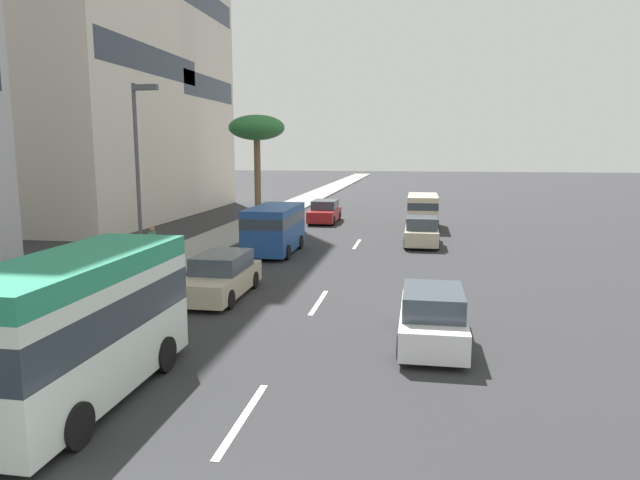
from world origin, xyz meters
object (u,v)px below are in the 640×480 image
Objects in this scene: car_lead at (422,232)px; van_fourth at (274,227)px; palm_tree at (257,130)px; car_fifth at (432,317)px; minibus_sixth at (78,323)px; car_second at (221,276)px; pedestrian_near_lamp at (153,244)px; street_lamp at (140,165)px; car_third at (325,212)px; van_seventh at (423,209)px.

van_fourth is at bearing 116.77° from car_lead.
palm_tree is (10.96, 3.96, 5.14)m from van_fourth.
car_lead is at bearing 0.81° from car_fifth.
car_lead is 0.67× the size of minibus_sixth.
car_second is 0.91× the size of van_fourth.
minibus_sixth is (-4.86, 7.32, 0.95)m from car_fifth.
car_fifth is at bearing 123.60° from minibus_sixth.
car_second is 0.63× the size of palm_tree.
car_fifth is at bearing -123.30° from pedestrian_near_lamp.
street_lamp is (4.31, 10.45, 3.92)m from car_fifth.
minibus_sixth is at bearing -161.12° from street_lamp.
van_fourth is 12.74m from palm_tree.
van_seventh reaches higher than car_third.
pedestrian_near_lamp is at bearing 179.00° from palm_tree.
street_lamp is (-18.93, 10.30, 3.39)m from van_seventh.
car_lead is 0.97× the size of car_fifth.
street_lamp is (-3.41, -1.33, 3.52)m from pedestrian_near_lamp.
palm_tree is at bearing 3.16° from street_lamp.
minibus_sixth is (-21.09, 7.09, 0.93)m from car_lead.
pedestrian_near_lamp is 16.65m from palm_tree.
minibus_sixth reaches higher than van_fourth.
car_fifth is (-3.87, -7.33, 0.00)m from car_second.
pedestrian_near_lamp reaches higher than car_second.
van_fourth reaches higher than pedestrian_near_lamp.
car_lead is 0.82× the size of van_fourth.
car_fifth is 23.25m from van_seventh.
car_third is 12.66m from van_fourth.
car_fifth is at bearing 31.09° from van_fourth.
van_seventh is at bearing 0.37° from car_fifth.
van_seventh is at bearing -28.56° from street_lamp.
car_lead is at bearing 116.77° from van_fourth.
palm_tree is at bearing -69.38° from car_third.
van_seventh is 21.81m from street_lamp.
pedestrian_near_lamp is (-17.44, 4.74, 0.39)m from car_third.
minibus_sixth is 3.51× the size of pedestrian_near_lamp.
van_seventh is (7.01, -0.08, 0.51)m from car_lead.
van_seventh is (19.37, -7.18, 0.53)m from car_second.
car_second is (-12.35, 7.10, -0.02)m from car_lead.
street_lamp is at bearing -161.12° from minibus_sixth.
car_fifth is (-12.53, -7.56, -0.63)m from van_fourth.
car_lead is at bearing 179.36° from van_seventh.
van_fourth reaches higher than car_third.
car_fifth is 2.44× the size of pedestrian_near_lamp.
minibus_sixth is at bearing 0.79° from van_fourth.
street_lamp is at bearing -176.84° from palm_tree.
pedestrian_near_lamp is at bearing -15.21° from car_third.
car_second is at bearing -130.93° from pedestrian_near_lamp.
car_second is 0.63× the size of street_lamp.
minibus_sixth is 0.84× the size of street_lamp.
car_third is 7.18m from van_seventh.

